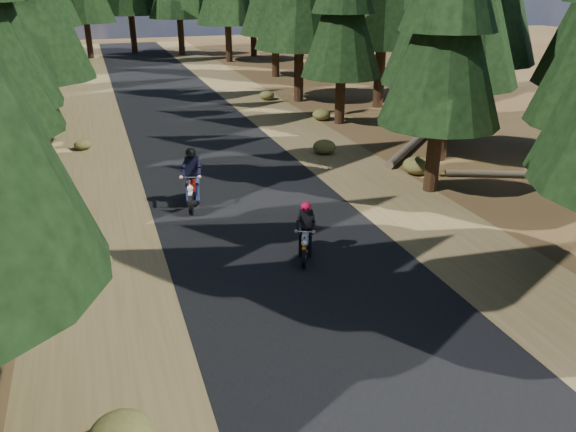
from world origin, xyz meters
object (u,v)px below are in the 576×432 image
object	(u,v)px
log_near	(412,144)
log_far	(502,174)
rider_lead	(305,240)
rider_follow	(192,188)

from	to	relation	value
log_near	log_far	distance (m)	4.43
log_far	rider_lead	bearing A→B (deg)	-135.02
log_far	rider_lead	distance (m)	9.51
rider_lead	rider_follow	world-z (taller)	rider_follow
rider_follow	log_far	bearing A→B (deg)	-169.49
rider_lead	rider_follow	bearing A→B (deg)	-41.23
log_far	rider_lead	size ratio (longest dim) A/B	2.38
rider_lead	log_near	bearing A→B (deg)	-110.83
rider_lead	rider_follow	xyz separation A→B (m)	(-2.06, 4.40, 0.12)
log_far	rider_follow	xyz separation A→B (m)	(-10.88, 0.86, 0.49)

